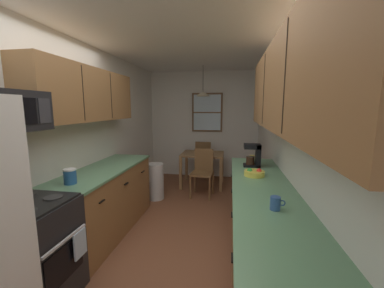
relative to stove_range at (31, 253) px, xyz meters
name	(u,v)px	position (x,y,z in m)	size (l,w,h in m)	color
ground_plane	(182,226)	(0.99, 1.52, -0.47)	(12.00, 12.00, 0.00)	brown
wall_left	(91,137)	(-0.36, 1.52, 0.80)	(0.10, 9.00, 2.55)	silver
wall_right	(286,141)	(2.34, 1.52, 0.80)	(0.10, 9.00, 2.55)	silver
wall_back	(204,125)	(0.99, 4.17, 0.80)	(4.40, 0.10, 2.55)	silver
ceiling_slab	(181,36)	(0.99, 1.52, 2.12)	(4.40, 9.00, 0.08)	white
stove_range	(31,253)	(0.00, 0.00, 0.00)	(0.66, 0.63, 1.10)	black
microwave_over_range	(2,111)	(-0.11, 0.00, 1.20)	(0.39, 0.62, 0.33)	black
counter_left	(105,200)	(-0.01, 1.23, -0.02)	(0.64, 1.82, 0.90)	olive
upper_cabinets_left	(87,95)	(-0.15, 1.18, 1.38)	(0.33, 1.90, 0.66)	olive
counter_right	(265,242)	(1.99, 0.53, -0.02)	(0.64, 3.26, 0.90)	olive
upper_cabinets_right	(293,85)	(2.13, 0.48, 1.41)	(0.33, 2.94, 0.76)	olive
dining_table	(202,159)	(1.06, 3.37, 0.13)	(0.88, 0.72, 0.72)	olive
dining_chair_near	(203,170)	(1.14, 2.80, 0.03)	(0.43, 0.43, 0.90)	brown
dining_chair_far	(204,158)	(1.03, 3.94, 0.03)	(0.44, 0.44, 0.90)	brown
pendant_light	(203,94)	(1.06, 3.37, 1.51)	(0.31, 0.31, 0.62)	black
back_window	(207,112)	(1.08, 4.10, 1.11)	(0.73, 0.05, 0.92)	brown
trash_bin	(156,181)	(0.29, 2.48, -0.13)	(0.30, 0.30, 0.67)	silver
storage_canister	(70,176)	(-0.01, 0.57, 0.51)	(0.13, 0.13, 0.16)	#265999
dish_towel	(80,244)	(0.35, 0.16, 0.03)	(0.02, 0.16, 0.24)	silver
coffee_maker	(254,155)	(1.97, 1.65, 0.59)	(0.22, 0.18, 0.31)	black
mug_by_coffeemaker	(275,203)	(2.01, 0.25, 0.48)	(0.12, 0.08, 0.11)	#335999
mug_spare	(252,159)	(1.97, 1.92, 0.48)	(0.11, 0.07, 0.10)	#E5CC4C
fruit_bowl	(254,173)	(1.94, 1.18, 0.46)	(0.24, 0.24, 0.09)	#E5D14C
table_serving_bowl	(206,152)	(1.14, 3.36, 0.28)	(0.19, 0.19, 0.06)	#4C7299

